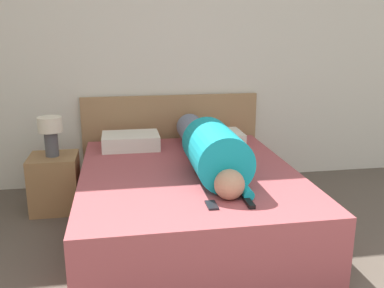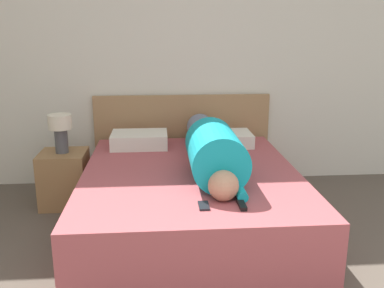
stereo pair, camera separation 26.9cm
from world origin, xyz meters
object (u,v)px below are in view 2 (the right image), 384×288
(table_lamp, at_px, (60,128))
(person_lying, at_px, (212,148))
(nightstand, at_px, (65,179))
(bed, at_px, (190,200))
(tv_remote, at_px, (242,205))
(pillow_near_headboard, at_px, (139,140))
(pillow_second, at_px, (225,139))
(cell_phone, at_px, (204,206))

(table_lamp, height_order, person_lying, person_lying)
(nightstand, distance_m, person_lying, 1.42)
(bed, bearing_deg, person_lying, 5.62)
(nightstand, bearing_deg, tv_remote, -43.52)
(table_lamp, xyz_separation_m, person_lying, (1.24, -0.55, -0.05))
(table_lamp, distance_m, pillow_near_headboard, 0.70)
(pillow_second, relative_size, tv_remote, 3.21)
(pillow_near_headboard, bearing_deg, cell_phone, -72.54)
(pillow_near_headboard, height_order, cell_phone, pillow_near_headboard)
(bed, height_order, pillow_near_headboard, pillow_near_headboard)
(cell_phone, bearing_deg, table_lamp, 131.45)
(pillow_near_headboard, height_order, pillow_second, pillow_near_headboard)
(bed, height_order, nightstand, nightstand)
(person_lying, distance_m, pillow_near_headboard, 0.92)
(bed, xyz_separation_m, tv_remote, (0.26, -0.71, 0.25))
(nightstand, distance_m, table_lamp, 0.46)
(nightstand, height_order, tv_remote, tv_remote)
(nightstand, bearing_deg, person_lying, -23.72)
(person_lying, relative_size, pillow_second, 3.43)
(bed, distance_m, cell_phone, 0.74)
(table_lamp, distance_m, person_lying, 1.36)
(table_lamp, height_order, pillow_near_headboard, table_lamp)
(pillow_near_headboard, bearing_deg, nightstand, -166.86)
(cell_phone, bearing_deg, person_lying, 79.30)
(pillow_second, height_order, tv_remote, pillow_second)
(table_lamp, xyz_separation_m, cell_phone, (1.11, -1.26, -0.21))
(table_lamp, xyz_separation_m, pillow_near_headboard, (0.67, 0.16, -0.16))
(bed, distance_m, tv_remote, 0.80)
(bed, height_order, person_lying, person_lying)
(bed, bearing_deg, table_lamp, 152.49)
(bed, xyz_separation_m, cell_phone, (0.03, -0.69, 0.25))
(nightstand, xyz_separation_m, cell_phone, (1.11, -1.26, 0.25))
(pillow_near_headboard, distance_m, pillow_second, 0.79)
(table_lamp, xyz_separation_m, pillow_second, (1.46, 0.16, -0.16))
(tv_remote, bearing_deg, table_lamp, 136.48)
(nightstand, bearing_deg, table_lamp, 90.00)
(nightstand, height_order, pillow_second, pillow_second)
(tv_remote, bearing_deg, person_lying, 97.63)
(bed, xyz_separation_m, pillow_second, (0.38, 0.72, 0.30))
(person_lying, xyz_separation_m, pillow_near_headboard, (-0.58, 0.70, -0.10))
(pillow_near_headboard, bearing_deg, tv_remote, -64.70)
(pillow_near_headboard, relative_size, cell_phone, 3.90)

